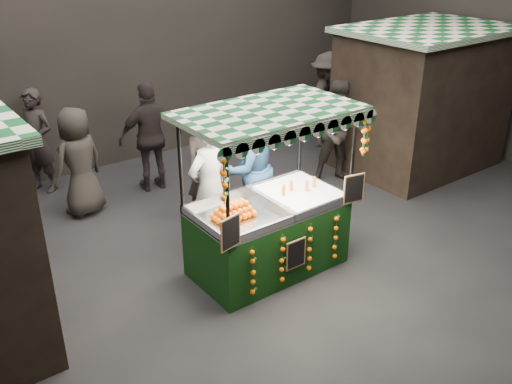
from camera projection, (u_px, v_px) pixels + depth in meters
ground at (289, 273)px, 7.54m from camera, size 12.00×12.00×0.00m
market_hall at (297, 10)px, 6.09m from camera, size 12.10×10.10×5.05m
neighbour_stall_right at (422, 98)px, 10.44m from camera, size 3.00×2.20×2.60m
juice_stall at (270, 223)px, 7.36m from camera, size 2.30×1.35×2.22m
vendor_grey at (210, 187)px, 7.67m from camera, size 0.79×0.58×1.96m
vendor_blue at (248, 168)px, 8.28m from camera, size 0.98×0.78×1.97m
shopper_0 at (205, 169)px, 8.45m from camera, size 0.70×0.50×1.80m
shopper_1 at (340, 133)px, 9.86m from camera, size 1.12×1.04×1.85m
shopper_2 at (151, 137)px, 9.59m from camera, size 1.17×0.61×1.91m
shopper_3 at (327, 100)px, 11.51m from camera, size 1.44×1.32×1.94m
shopper_4 at (79, 162)px, 8.77m from camera, size 0.98×0.79×1.75m
shopper_5 at (362, 110)px, 11.26m from camera, size 1.56×1.41×1.73m
shopper_6 at (37, 141)px, 9.54m from camera, size 0.71×0.79×1.80m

